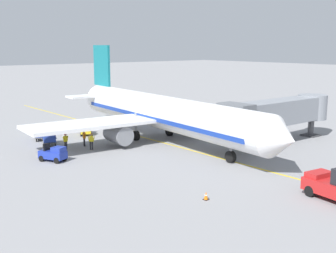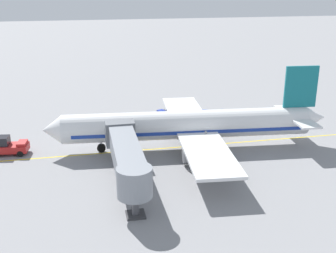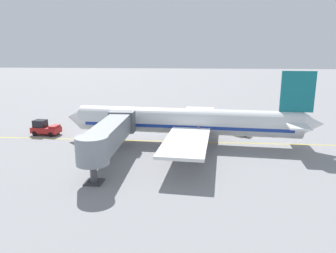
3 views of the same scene
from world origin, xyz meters
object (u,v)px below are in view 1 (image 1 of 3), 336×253
at_px(parked_airliner, 161,113).
at_px(baggage_tug_lead, 54,154).
at_px(baggage_tug_trailing, 86,129).
at_px(ground_crew_loader, 66,141).
at_px(ground_crew_wing_walker, 84,137).
at_px(baggage_cart_second_in_train, 41,132).
at_px(jet_bridge, 279,112).
at_px(ground_crew_marshaller, 91,140).
at_px(safety_cone_nose_left, 206,196).
at_px(baggage_cart_front, 49,136).

distance_m(parked_airliner, baggage_tug_lead, 13.56).
xyz_separation_m(baggage_tug_trailing, ground_crew_loader, (5.36, 5.47, 0.24)).
relative_size(parked_airliner, ground_crew_wing_walker, 22.10).
xyz_separation_m(baggage_tug_lead, baggage_tug_trailing, (-8.36, -9.01, 0.00)).
relative_size(baggage_tug_trailing, baggage_cart_second_in_train, 0.94).
bearing_deg(baggage_tug_trailing, jet_bridge, 128.50).
distance_m(ground_crew_marshaller, safety_cone_nose_left, 18.34).
bearing_deg(baggage_tug_lead, jet_bridge, 159.04).
distance_m(baggage_tug_lead, safety_cone_nose_left, 16.80).
bearing_deg(jet_bridge, baggage_tug_lead, -20.96).
distance_m(baggage_tug_lead, baggage_cart_front, 7.08).
height_order(baggage_tug_lead, baggage_cart_second_in_train, baggage_tug_lead).
bearing_deg(ground_crew_marshaller, ground_crew_loader, -38.65).
bearing_deg(baggage_tug_lead, ground_crew_loader, -130.23).
height_order(baggage_cart_front, safety_cone_nose_left, baggage_cart_front).
relative_size(baggage_tug_trailing, safety_cone_nose_left, 4.69).
distance_m(parked_airliner, ground_crew_marshaller, 8.64).
bearing_deg(baggage_cart_front, parked_airliner, 151.12).
bearing_deg(ground_crew_wing_walker, baggage_cart_front, -46.71).
bearing_deg(parked_airliner, safety_cone_nose_left, 60.57).
xyz_separation_m(baggage_tug_lead, safety_cone_nose_left, (-3.69, 16.39, -0.42)).
distance_m(jet_bridge, baggage_cart_second_in_train, 26.69).
relative_size(parked_airliner, ground_crew_marshaller, 22.10).
relative_size(baggage_cart_second_in_train, ground_crew_wing_walker, 1.75).
xyz_separation_m(baggage_tug_lead, ground_crew_wing_walker, (-5.25, -3.75, 0.24)).
xyz_separation_m(ground_crew_loader, ground_crew_marshaller, (-2.06, 1.65, 0.00)).
distance_m(jet_bridge, safety_cone_nose_left, 20.46).
bearing_deg(ground_crew_marshaller, baggage_tug_trailing, -114.86).
relative_size(parked_airliner, baggage_cart_front, 12.63).
distance_m(ground_crew_wing_walker, ground_crew_marshaller, 1.87).
xyz_separation_m(baggage_cart_second_in_train, ground_crew_wing_walker, (-2.27, 5.91, 0.00)).
height_order(ground_crew_loader, ground_crew_marshaller, same).
bearing_deg(baggage_cart_second_in_train, ground_crew_wing_walker, 111.04).
relative_size(baggage_tug_lead, safety_cone_nose_left, 4.70).
bearing_deg(parked_airliner, baggage_tug_trailing, -59.28).
relative_size(jet_bridge, ground_crew_marshaller, 9.47).
distance_m(ground_crew_wing_walker, safety_cone_nose_left, 20.21).
distance_m(parked_airliner, baggage_cart_front, 12.45).
height_order(jet_bridge, ground_crew_loader, jet_bridge).
bearing_deg(ground_crew_loader, ground_crew_wing_walker, -174.73).
distance_m(parked_airliner, baggage_cart_second_in_train, 13.88).
distance_m(ground_crew_wing_walker, ground_crew_loader, 2.27).
bearing_deg(parked_airliner, jet_bridge, 134.35).
bearing_deg(ground_crew_wing_walker, ground_crew_loader, 5.27).
distance_m(parked_airliner, ground_crew_wing_walker, 8.92).
xyz_separation_m(baggage_tug_trailing, safety_cone_nose_left, (4.66, 25.39, -0.42)).
height_order(baggage_tug_lead, safety_cone_nose_left, baggage_tug_lead).
relative_size(ground_crew_marshaller, safety_cone_nose_left, 2.86).
xyz_separation_m(parked_airliner, baggage_cart_second_in_train, (10.34, -9.00, -2.24)).
height_order(ground_crew_wing_walker, safety_cone_nose_left, ground_crew_wing_walker).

